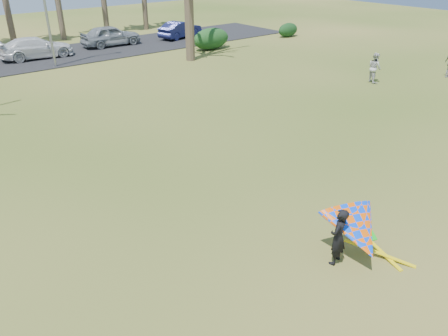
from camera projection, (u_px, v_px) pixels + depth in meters
ground at (269, 228)px, 12.26m from camera, size 100.00×100.00×0.00m
parking_strip at (10, 63)px, 29.55m from camera, size 46.00×7.00×0.06m
hedge_near at (211, 39)px, 33.16m from camera, size 3.17×1.44×1.58m
hedge_far at (288, 30)px, 37.88m from camera, size 2.10×0.99×1.17m
car_3 at (36, 48)px, 30.37m from camera, size 5.02×2.33×1.42m
car_4 at (111, 35)px, 34.12m from camera, size 4.64×1.98×1.56m
car_5 at (180, 29)px, 37.15m from camera, size 4.38×2.47×1.37m
pedestrian_a at (375, 68)px, 25.02m from camera, size 0.90×1.00×1.69m
kite_flyer at (357, 232)px, 10.64m from camera, size 2.13×2.39×2.02m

